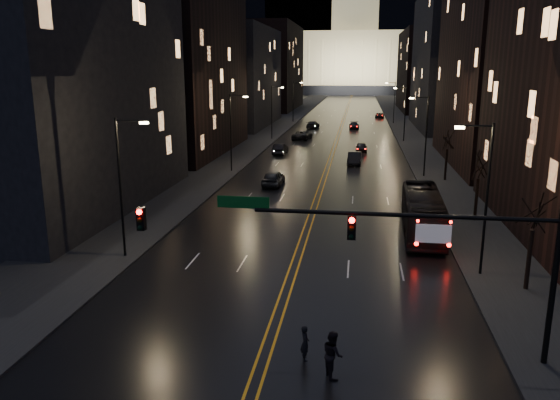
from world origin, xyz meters
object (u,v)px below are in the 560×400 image
at_px(receding_car_a, 354,158).
at_px(oncoming_car_b, 280,149).
at_px(bus, 423,213).
at_px(traffic_signal, 411,242).
at_px(pedestrian_b, 333,354).
at_px(pedestrian_a, 305,343).
at_px(oncoming_car_a, 273,178).

bearing_deg(receding_car_a, oncoming_car_b, 148.30).
height_order(bus, oncoming_car_b, bus).
xyz_separation_m(bus, oncoming_car_b, (-15.75, 35.86, -0.82)).
relative_size(bus, oncoming_car_b, 2.47).
bearing_deg(oncoming_car_b, traffic_signal, 106.25).
bearing_deg(pedestrian_b, pedestrian_a, 26.04).
xyz_separation_m(traffic_signal, bus, (2.59, 18.23, -3.54)).
bearing_deg(receding_car_a, pedestrian_a, -90.32).
distance_m(oncoming_car_a, pedestrian_a, 34.90).
bearing_deg(receding_car_a, bus, -78.25).
height_order(oncoming_car_a, receding_car_a, oncoming_car_a).
relative_size(oncoming_car_b, pedestrian_a, 2.94).
distance_m(oncoming_car_a, oncoming_car_b, 20.89).
distance_m(oncoming_car_a, pedestrian_b, 36.19).
relative_size(traffic_signal, pedestrian_b, 8.98).
bearing_deg(pedestrian_b, traffic_signal, -78.40).
distance_m(receding_car_a, pedestrian_b, 49.26).
height_order(traffic_signal, receding_car_a, traffic_signal).
bearing_deg(pedestrian_a, oncoming_car_a, -7.19).
height_order(traffic_signal, pedestrian_b, traffic_signal).
xyz_separation_m(bus, pedestrian_a, (-6.76, -19.16, -0.79)).
bearing_deg(oncoming_car_a, receding_car_a, -118.31).
bearing_deg(bus, pedestrian_a, -107.07).
relative_size(oncoming_car_a, pedestrian_a, 3.05).
bearing_deg(traffic_signal, oncoming_car_a, 108.10).
height_order(oncoming_car_b, pedestrian_b, pedestrian_b).
height_order(bus, pedestrian_a, bus).
height_order(bus, pedestrian_b, bus).
relative_size(pedestrian_a, pedestrian_b, 0.80).
bearing_deg(traffic_signal, pedestrian_a, -167.45).
bearing_deg(oncoming_car_a, bus, 133.94).
xyz_separation_m(oncoming_car_a, receding_car_a, (8.20, 13.94, -0.03)).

